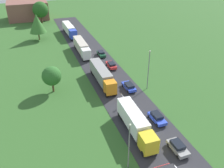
# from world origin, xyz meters

# --- Properties ---
(road) EXTENTS (10.00, 140.00, 0.06)m
(road) POSITION_xyz_m (0.00, 24.50, 0.03)
(road) COLOR #2B2B30
(road) RESTS_ON ground
(lane_marking_centre) EXTENTS (0.16, 118.71, 0.01)m
(lane_marking_centre) POSITION_xyz_m (0.00, 19.41, 0.07)
(lane_marking_centre) COLOR white
(lane_marking_centre) RESTS_ON road
(truck_lead) EXTENTS (2.75, 12.28, 3.63)m
(truck_lead) POSITION_xyz_m (-2.41, 11.31, 2.12)
(truck_lead) COLOR yellow
(truck_lead) RESTS_ON road
(truck_second) EXTENTS (2.56, 13.53, 3.66)m
(truck_second) POSITION_xyz_m (-2.36, 30.17, 2.16)
(truck_second) COLOR orange
(truck_second) RESTS_ON road
(truck_third) EXTENTS (2.58, 13.46, 3.52)m
(truck_third) POSITION_xyz_m (-2.46, 50.03, 2.09)
(truck_third) COLOR white
(truck_third) RESTS_ON road
(truck_fourth) EXTENTS (2.84, 13.93, 3.54)m
(truck_fourth) POSITION_xyz_m (-2.46, 69.09, 2.12)
(truck_fourth) COLOR blue
(truck_fourth) RESTS_ON road
(car_lead) EXTENTS (1.96, 4.05, 1.48)m
(car_lead) POSITION_xyz_m (2.03, 4.92, 0.83)
(car_lead) COLOR gray
(car_lead) RESTS_ON road
(car_second) EXTENTS (1.95, 4.24, 1.52)m
(car_second) POSITION_xyz_m (2.66, 12.74, 0.85)
(car_second) COLOR blue
(car_second) RESTS_ON road
(car_third) EXTENTS (1.90, 4.48, 1.47)m
(car_third) POSITION_xyz_m (2.38, 25.15, 0.83)
(car_third) COLOR blue
(car_third) RESTS_ON road
(car_fourth) EXTENTS (1.91, 4.47, 1.48)m
(car_fourth) POSITION_xyz_m (2.46, 37.24, 0.84)
(car_fourth) COLOR red
(car_fourth) RESTS_ON road
(car_fifth) EXTENTS (1.83, 4.35, 1.43)m
(car_fifth) POSITION_xyz_m (2.38, 45.85, 0.82)
(car_fifth) COLOR #19472D
(car_fifth) RESTS_ON road
(lamppost_lead) EXTENTS (0.36, 0.36, 8.00)m
(lamppost_lead) POSITION_xyz_m (-6.60, 4.61, 4.48)
(lamppost_lead) COLOR slate
(lamppost_lead) RESTS_ON ground
(lamppost_second) EXTENTS (0.36, 0.36, 9.24)m
(lamppost_second) POSITION_xyz_m (6.51, 24.23, 5.11)
(lamppost_second) COLOR slate
(lamppost_second) RESTS_ON ground
(tree_oak) EXTENTS (5.65, 5.65, 8.82)m
(tree_oak) POSITION_xyz_m (-13.56, 67.33, 5.70)
(tree_oak) COLOR #513823
(tree_oak) RESTS_ON ground
(tree_birch) EXTENTS (6.51, 6.51, 8.82)m
(tree_birch) POSITION_xyz_m (-10.42, 89.45, 5.55)
(tree_birch) COLOR #513823
(tree_birch) RESTS_ON ground
(tree_maple) EXTENTS (4.25, 4.25, 6.02)m
(tree_maple) POSITION_xyz_m (-13.83, 30.08, 3.89)
(tree_maple) COLOR #513823
(tree_maple) RESTS_ON ground
(distant_building) EXTENTS (16.97, 12.53, 7.59)m
(distant_building) POSITION_xyz_m (-15.28, 98.47, 3.80)
(distant_building) COLOR brown
(distant_building) RESTS_ON ground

